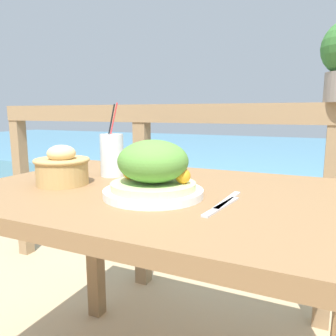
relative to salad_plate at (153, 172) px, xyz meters
The scene contains 9 objects.
patio_table 0.19m from the salad_plate, 96.84° to the left, with size 1.14×0.76×0.73m.
railing_fence 0.77m from the salad_plate, 90.78° to the left, with size 2.80×0.08×0.99m.
sea_backdrop 3.31m from the salad_plate, 90.18° to the left, with size 12.00×4.00×0.52m.
salad_plate is the anchor object (origin of this frame).
drink_glass 0.32m from the salad_plate, 143.85° to the left, with size 0.08×0.08×0.25m.
bread_basket 0.32m from the salad_plate, behind, with size 0.17×0.17×0.12m.
fork 0.20m from the salad_plate, 10.68° to the left, with size 0.02×0.18×0.00m.
knife 0.20m from the salad_plate, ahead, with size 0.04×0.18×0.00m.
orange_near_basket 0.44m from the salad_plate, 120.68° to the left, with size 0.08×0.08×0.08m.
Camera 1 is at (0.40, -0.83, 0.95)m, focal length 35.00 mm.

